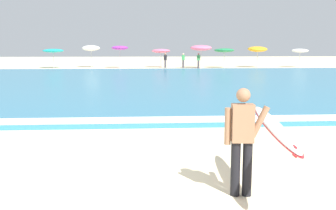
% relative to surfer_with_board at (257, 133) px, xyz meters
% --- Properties ---
extents(ground_plane, '(160.00, 160.00, 0.00)m').
position_rel_surfer_with_board_xyz_m(ground_plane, '(-2.01, 0.86, -1.03)').
color(ground_plane, beige).
extents(sea, '(120.00, 28.00, 0.14)m').
position_rel_surfer_with_board_xyz_m(sea, '(-2.01, 19.28, -0.96)').
color(sea, teal).
rests_on(sea, ground).
extents(surf_foam, '(120.00, 1.02, 0.01)m').
position_rel_surfer_with_board_xyz_m(surf_foam, '(-2.01, 5.88, -0.88)').
color(surf_foam, white).
rests_on(surf_foam, sea).
extents(surfer_with_board, '(1.02, 2.74, 1.73)m').
position_rel_surfer_with_board_xyz_m(surfer_with_board, '(0.00, 0.00, 0.00)').
color(surfer_with_board, black).
rests_on(surfer_with_board, ground).
extents(beach_umbrella_0, '(2.19, 2.20, 2.06)m').
position_rel_surfer_with_board_xyz_m(beach_umbrella_0, '(-11.13, 36.98, 0.82)').
color(beach_umbrella_0, beige).
rests_on(beach_umbrella_0, ground).
extents(beach_umbrella_1, '(1.93, 1.96, 2.46)m').
position_rel_surfer_with_board_xyz_m(beach_umbrella_1, '(-7.31, 38.22, 1.08)').
color(beach_umbrella_1, beige).
rests_on(beach_umbrella_1, ground).
extents(beach_umbrella_2, '(1.79, 1.80, 2.39)m').
position_rel_surfer_with_board_xyz_m(beach_umbrella_2, '(-4.09, 36.72, 1.12)').
color(beach_umbrella_2, beige).
rests_on(beach_umbrella_2, ground).
extents(beach_umbrella_3, '(2.03, 2.04, 2.07)m').
position_rel_surfer_with_board_xyz_m(beach_umbrella_3, '(0.33, 37.58, 0.78)').
color(beach_umbrella_3, beige).
rests_on(beach_umbrella_3, ground).
extents(beach_umbrella_4, '(2.30, 2.32, 2.48)m').
position_rel_surfer_with_board_xyz_m(beach_umbrella_4, '(4.56, 36.23, 1.12)').
color(beach_umbrella_4, beige).
rests_on(beach_umbrella_4, ground).
extents(beach_umbrella_5, '(2.16, 2.17, 2.12)m').
position_rel_surfer_with_board_xyz_m(beach_umbrella_5, '(7.12, 36.45, 0.85)').
color(beach_umbrella_5, beige).
rests_on(beach_umbrella_5, ground).
extents(beach_umbrella_6, '(2.14, 2.18, 2.38)m').
position_rel_surfer_with_board_xyz_m(beach_umbrella_6, '(11.02, 37.33, 0.97)').
color(beach_umbrella_6, beige).
rests_on(beach_umbrella_6, ground).
extents(beach_umbrella_7, '(1.82, 1.83, 2.07)m').
position_rel_surfer_with_board_xyz_m(beach_umbrella_7, '(15.76, 37.11, 0.80)').
color(beach_umbrella_7, beige).
rests_on(beach_umbrella_7, ground).
extents(beachgoer_near_row_left, '(0.32, 0.20, 1.58)m').
position_rel_surfer_with_board_xyz_m(beachgoer_near_row_left, '(0.78, 36.89, -0.19)').
color(beachgoer_near_row_left, '#383842').
rests_on(beachgoer_near_row_left, ground).
extents(beachgoer_near_row_mid, '(0.32, 0.20, 1.58)m').
position_rel_surfer_with_board_xyz_m(beachgoer_near_row_mid, '(2.71, 36.74, -0.19)').
color(beachgoer_near_row_mid, '#383842').
rests_on(beachgoer_near_row_mid, ground).
extents(beachgoer_near_row_right, '(0.32, 0.20, 1.58)m').
position_rel_surfer_with_board_xyz_m(beachgoer_near_row_right, '(4.27, 36.06, -0.19)').
color(beachgoer_near_row_right, '#383842').
rests_on(beachgoer_near_row_right, ground).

